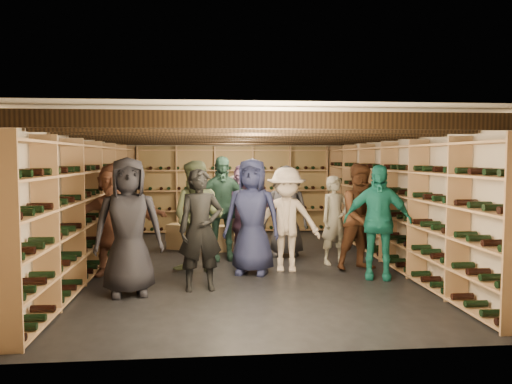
{
  "coord_description": "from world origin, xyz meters",
  "views": [
    {
      "loc": [
        -0.64,
        -8.61,
        1.88
      ],
      "look_at": [
        0.21,
        0.2,
        1.26
      ],
      "focal_mm": 35.0,
      "sensor_mm": 36.0,
      "label": 1
    }
  ],
  "objects_px": {
    "person_5": "(114,219)",
    "crate_stack_left": "(181,236)",
    "person_1": "(201,230)",
    "crate_loose": "(236,238)",
    "person_2": "(198,217)",
    "person_7": "(335,220)",
    "person_12": "(286,211)",
    "person_9": "(237,213)",
    "person_0": "(128,226)",
    "person_6": "(252,216)",
    "person_3": "(287,220)",
    "person_8": "(362,217)",
    "person_11": "(245,209)",
    "person_4": "(377,222)",
    "crate_stack_right": "(220,238)",
    "person_10": "(221,208)"
  },
  "relations": [
    {
      "from": "person_5",
      "to": "crate_stack_left",
      "type": "bearing_deg",
      "value": 58.42
    },
    {
      "from": "person_1",
      "to": "person_5",
      "type": "relative_size",
      "value": 0.96
    },
    {
      "from": "crate_stack_left",
      "to": "crate_loose",
      "type": "height_order",
      "value": "crate_stack_left"
    },
    {
      "from": "person_2",
      "to": "person_5",
      "type": "xyz_separation_m",
      "value": [
        -1.34,
        0.01,
        -0.02
      ]
    },
    {
      "from": "person_2",
      "to": "crate_stack_left",
      "type": "bearing_deg",
      "value": 122.68
    },
    {
      "from": "person_7",
      "to": "person_12",
      "type": "bearing_deg",
      "value": 112.71
    },
    {
      "from": "person_2",
      "to": "person_12",
      "type": "bearing_deg",
      "value": 59.53
    },
    {
      "from": "crate_loose",
      "to": "person_9",
      "type": "height_order",
      "value": "person_9"
    },
    {
      "from": "person_0",
      "to": "person_6",
      "type": "bearing_deg",
      "value": 20.79
    },
    {
      "from": "person_3",
      "to": "person_8",
      "type": "relative_size",
      "value": 0.96
    },
    {
      "from": "person_6",
      "to": "person_1",
      "type": "bearing_deg",
      "value": -112.95
    },
    {
      "from": "person_7",
      "to": "crate_stack_left",
      "type": "bearing_deg",
      "value": 127.55
    },
    {
      "from": "person_7",
      "to": "person_11",
      "type": "distance_m",
      "value": 1.74
    },
    {
      "from": "person_1",
      "to": "person_9",
      "type": "distance_m",
      "value": 3.0
    },
    {
      "from": "person_6",
      "to": "person_4",
      "type": "bearing_deg",
      "value": 3.27
    },
    {
      "from": "person_3",
      "to": "person_7",
      "type": "height_order",
      "value": "person_3"
    },
    {
      "from": "crate_stack_left",
      "to": "person_7",
      "type": "relative_size",
      "value": 0.38
    },
    {
      "from": "person_11",
      "to": "crate_stack_right",
      "type": "bearing_deg",
      "value": 152.72
    },
    {
      "from": "person_2",
      "to": "person_3",
      "type": "distance_m",
      "value": 1.45
    },
    {
      "from": "crate_stack_left",
      "to": "person_2",
      "type": "bearing_deg",
      "value": -79.43
    },
    {
      "from": "crate_stack_right",
      "to": "crate_loose",
      "type": "height_order",
      "value": "crate_stack_right"
    },
    {
      "from": "person_8",
      "to": "person_12",
      "type": "height_order",
      "value": "person_8"
    },
    {
      "from": "crate_loose",
      "to": "person_6",
      "type": "distance_m",
      "value": 3.13
    },
    {
      "from": "person_2",
      "to": "person_7",
      "type": "xyz_separation_m",
      "value": [
        2.38,
        0.47,
        -0.13
      ]
    },
    {
      "from": "crate_loose",
      "to": "person_7",
      "type": "distance_m",
      "value": 2.98
    },
    {
      "from": "crate_stack_left",
      "to": "person_9",
      "type": "bearing_deg",
      "value": -16.58
    },
    {
      "from": "person_8",
      "to": "person_10",
      "type": "height_order",
      "value": "person_10"
    },
    {
      "from": "person_4",
      "to": "person_12",
      "type": "distance_m",
      "value": 2.18
    },
    {
      "from": "person_6",
      "to": "person_12",
      "type": "xyz_separation_m",
      "value": [
        0.77,
        1.38,
        -0.07
      ]
    },
    {
      "from": "crate_stack_left",
      "to": "person_7",
      "type": "xyz_separation_m",
      "value": [
        2.79,
        -1.72,
        0.52
      ]
    },
    {
      "from": "person_4",
      "to": "person_5",
      "type": "relative_size",
      "value": 0.99
    },
    {
      "from": "person_0",
      "to": "person_9",
      "type": "xyz_separation_m",
      "value": [
        1.65,
        3.06,
        -0.18
      ]
    },
    {
      "from": "person_6",
      "to": "person_11",
      "type": "height_order",
      "value": "person_6"
    },
    {
      "from": "person_2",
      "to": "person_10",
      "type": "distance_m",
      "value": 1.09
    },
    {
      "from": "crate_stack_left",
      "to": "person_12",
      "type": "distance_m",
      "value": 2.33
    },
    {
      "from": "crate_loose",
      "to": "person_6",
      "type": "xyz_separation_m",
      "value": [
        0.08,
        -3.01,
        0.85
      ]
    },
    {
      "from": "person_6",
      "to": "person_12",
      "type": "relative_size",
      "value": 1.08
    },
    {
      "from": "person_4",
      "to": "person_9",
      "type": "distance_m",
      "value": 3.2
    },
    {
      "from": "person_3",
      "to": "person_6",
      "type": "distance_m",
      "value": 0.6
    },
    {
      "from": "person_9",
      "to": "person_5",
      "type": "bearing_deg",
      "value": -159.36
    },
    {
      "from": "person_0",
      "to": "person_2",
      "type": "distance_m",
      "value": 1.51
    },
    {
      "from": "crate_loose",
      "to": "person_11",
      "type": "distance_m",
      "value": 1.78
    },
    {
      "from": "person_2",
      "to": "person_3",
      "type": "xyz_separation_m",
      "value": [
        1.45,
        0.01,
        -0.06
      ]
    },
    {
      "from": "person_4",
      "to": "person_1",
      "type": "bearing_deg",
      "value": -153.3
    },
    {
      "from": "person_3",
      "to": "crate_loose",
      "type": "bearing_deg",
      "value": 110.6
    },
    {
      "from": "person_0",
      "to": "person_2",
      "type": "bearing_deg",
      "value": 42.28
    },
    {
      "from": "person_6",
      "to": "person_9",
      "type": "bearing_deg",
      "value": 111.52
    },
    {
      "from": "person_12",
      "to": "person_9",
      "type": "bearing_deg",
      "value": 166.74
    },
    {
      "from": "person_0",
      "to": "person_5",
      "type": "xyz_separation_m",
      "value": [
        -0.42,
        1.21,
        -0.05
      ]
    },
    {
      "from": "person_8",
      "to": "person_6",
      "type": "bearing_deg",
      "value": 168.17
    }
  ]
}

